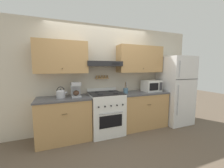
{
  "coord_description": "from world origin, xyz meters",
  "views": [
    {
      "loc": [
        -0.98,
        -2.64,
        1.51
      ],
      "look_at": [
        0.14,
        0.26,
        1.15
      ],
      "focal_mm": 22.0,
      "sensor_mm": 36.0,
      "label": 1
    }
  ],
  "objects_px": {
    "stove_range": "(106,113)",
    "utensil_crock": "(126,90)",
    "tea_kettle": "(61,93)",
    "coffee_maker": "(76,89)",
    "microwave": "(151,86)",
    "refrigerator": "(175,90)"
  },
  "relations": [
    {
      "from": "stove_range",
      "to": "tea_kettle",
      "type": "height_order",
      "value": "tea_kettle"
    },
    {
      "from": "tea_kettle",
      "to": "coffee_maker",
      "type": "distance_m",
      "value": 0.31
    },
    {
      "from": "coffee_maker",
      "to": "utensil_crock",
      "type": "height_order",
      "value": "coffee_maker"
    },
    {
      "from": "microwave",
      "to": "utensil_crock",
      "type": "relative_size",
      "value": 1.57
    },
    {
      "from": "tea_kettle",
      "to": "microwave",
      "type": "xyz_separation_m",
      "value": [
        2.25,
        0.02,
        0.05
      ]
    },
    {
      "from": "coffee_maker",
      "to": "utensil_crock",
      "type": "relative_size",
      "value": 1.11
    },
    {
      "from": "refrigerator",
      "to": "utensil_crock",
      "type": "distance_m",
      "value": 1.48
    },
    {
      "from": "tea_kettle",
      "to": "utensil_crock",
      "type": "relative_size",
      "value": 0.84
    },
    {
      "from": "stove_range",
      "to": "microwave",
      "type": "xyz_separation_m",
      "value": [
        1.29,
        0.05,
        0.57
      ]
    },
    {
      "from": "refrigerator",
      "to": "utensil_crock",
      "type": "height_order",
      "value": "refrigerator"
    },
    {
      "from": "stove_range",
      "to": "utensil_crock",
      "type": "height_order",
      "value": "utensil_crock"
    },
    {
      "from": "refrigerator",
      "to": "microwave",
      "type": "height_order",
      "value": "refrigerator"
    },
    {
      "from": "tea_kettle",
      "to": "stove_range",
      "type": "bearing_deg",
      "value": -1.86
    },
    {
      "from": "microwave",
      "to": "coffee_maker",
      "type": "bearing_deg",
      "value": 179.56
    },
    {
      "from": "microwave",
      "to": "tea_kettle",
      "type": "bearing_deg",
      "value": -179.55
    },
    {
      "from": "microwave",
      "to": "utensil_crock",
      "type": "distance_m",
      "value": 0.77
    },
    {
      "from": "tea_kettle",
      "to": "microwave",
      "type": "height_order",
      "value": "microwave"
    },
    {
      "from": "tea_kettle",
      "to": "refrigerator",
      "type": "bearing_deg",
      "value": -1.56
    },
    {
      "from": "stove_range",
      "to": "utensil_crock",
      "type": "distance_m",
      "value": 0.72
    },
    {
      "from": "microwave",
      "to": "utensil_crock",
      "type": "height_order",
      "value": "microwave"
    },
    {
      "from": "refrigerator",
      "to": "microwave",
      "type": "distance_m",
      "value": 0.73
    },
    {
      "from": "stove_range",
      "to": "utensil_crock",
      "type": "relative_size",
      "value": 3.64
    }
  ]
}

